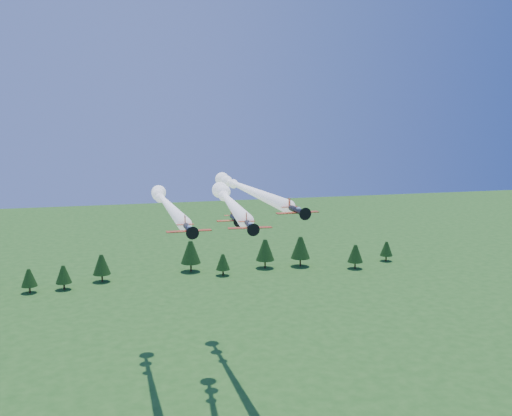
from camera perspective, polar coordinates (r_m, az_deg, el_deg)
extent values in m
cylinder|color=black|center=(88.47, -0.64, -1.75)|extent=(1.38, 5.08, 0.93)
cone|color=black|center=(85.64, -0.34, -2.11)|extent=(1.00, 0.92, 0.93)
cone|color=black|center=(85.10, -0.28, -2.18)|extent=(0.44, 0.45, 0.41)
cylinder|color=black|center=(84.95, -0.26, -2.20)|extent=(1.94, 0.22, 1.95)
cube|color=#C8411B|center=(88.17, -0.61, -1.99)|extent=(6.95, 1.88, 0.11)
cube|color=#C8411B|center=(91.67, -0.96, -1.35)|extent=(2.75, 1.03, 0.06)
cube|color=#C8411B|center=(91.63, -0.97, -0.88)|extent=(0.16, 0.89, 1.35)
ellipsoid|color=#80A6C5|center=(87.59, -0.56, -1.61)|extent=(0.77, 1.17, 0.58)
sphere|color=white|center=(122.81, -3.17, 1.25)|extent=(2.30, 2.30, 2.30)
sphere|color=white|center=(127.18, -3.39, 1.51)|extent=(3.00, 3.00, 3.00)
sphere|color=white|center=(131.56, -3.60, 1.76)|extent=(3.70, 3.70, 3.70)
cylinder|color=black|center=(98.17, -6.76, -2.05)|extent=(1.15, 5.65, 1.04)
cone|color=black|center=(94.98, -6.45, -2.42)|extent=(1.06, 0.96, 1.04)
cone|color=black|center=(94.38, -6.39, -2.49)|extent=(0.47, 0.48, 0.46)
cylinder|color=black|center=(94.20, -6.37, -2.51)|extent=(2.19, 0.08, 2.19)
cube|color=#C8411B|center=(97.82, -6.72, -2.29)|extent=(7.75, 1.55, 0.13)
cube|color=#C8411B|center=(101.75, -7.10, -1.64)|extent=(3.04, 0.94, 0.07)
cube|color=#C8411B|center=(101.70, -7.11, -1.17)|extent=(0.11, 0.99, 1.51)
ellipsoid|color=#80A6C5|center=(97.18, -6.68, -1.92)|extent=(0.77, 1.27, 0.65)
sphere|color=white|center=(137.23, -9.41, 1.03)|extent=(2.30, 2.30, 2.30)
sphere|color=white|center=(142.21, -9.64, 1.30)|extent=(3.00, 3.00, 3.00)
sphere|color=white|center=(147.20, -9.86, 1.55)|extent=(3.70, 3.70, 3.70)
cylinder|color=black|center=(100.46, 4.09, -0.23)|extent=(1.24, 5.66, 1.04)
cone|color=black|center=(97.45, 4.78, -0.52)|extent=(1.07, 0.97, 1.04)
cone|color=black|center=(96.88, 4.91, -0.58)|extent=(0.47, 0.48, 0.46)
cylinder|color=black|center=(96.71, 4.95, -0.60)|extent=(2.19, 0.12, 2.19)
cube|color=#C8411B|center=(100.13, 4.17, -0.45)|extent=(7.75, 1.68, 0.12)
cube|color=#C8411B|center=(103.87, 3.36, 0.11)|extent=(3.05, 0.99, 0.07)
cube|color=#C8411B|center=(103.85, 3.35, 0.57)|extent=(0.13, 0.99, 1.51)
ellipsoid|color=#80A6C5|center=(99.53, 4.28, -0.07)|extent=(0.79, 1.28, 0.65)
sphere|color=white|center=(142.17, -2.26, 2.49)|extent=(2.30, 2.30, 2.30)
sphere|color=white|center=(147.62, -2.82, 2.72)|extent=(3.00, 3.00, 3.00)
sphere|color=white|center=(153.07, -3.33, 2.94)|extent=(3.70, 3.70, 3.70)
cylinder|color=black|center=(105.11, -2.14, -1.05)|extent=(1.05, 5.01, 0.92)
cone|color=black|center=(102.31, -1.82, -1.32)|extent=(0.94, 0.85, 0.92)
cone|color=black|center=(101.77, -1.76, -1.38)|extent=(0.42, 0.43, 0.41)
cylinder|color=black|center=(101.62, -1.74, -1.39)|extent=(1.94, 0.09, 1.94)
cube|color=#C8411B|center=(104.81, -2.10, -1.24)|extent=(6.86, 1.42, 0.11)
cube|color=#C8411B|center=(108.28, -2.48, -0.73)|extent=(2.70, 0.85, 0.06)
cube|color=#C8411B|center=(108.24, -2.49, -0.34)|extent=(0.10, 0.88, 1.34)
ellipsoid|color=#80A6C5|center=(104.25, -2.05, -0.93)|extent=(0.69, 1.12, 0.58)
cylinder|color=#382314|center=(213.11, -15.13, -6.76)|extent=(0.60, 0.60, 2.77)
cone|color=black|center=(211.85, -15.18, -5.47)|extent=(6.33, 6.33, 7.12)
cylinder|color=#382314|center=(214.10, -3.32, -6.45)|extent=(0.60, 0.60, 2.28)
cone|color=black|center=(213.05, -3.33, -5.40)|extent=(5.21, 5.21, 5.86)
cylinder|color=#382314|center=(226.64, 9.87, -5.65)|extent=(0.60, 0.60, 2.64)
cone|color=black|center=(225.51, 9.91, -4.50)|extent=(6.04, 6.04, 6.79)
cylinder|color=#382314|center=(220.45, -6.52, -5.90)|extent=(0.60, 0.60, 3.33)
cone|color=black|center=(219.00, -6.55, -4.40)|extent=(7.61, 7.61, 8.56)
cylinder|color=#382314|center=(240.92, 12.88, -4.92)|extent=(0.60, 0.60, 2.26)
cone|color=black|center=(240.00, 12.91, -3.98)|extent=(5.17, 5.17, 5.81)
cylinder|color=#382314|center=(227.31, 4.45, -5.41)|extent=(0.60, 0.60, 3.32)
cone|color=black|center=(225.92, 4.47, -3.96)|extent=(7.59, 7.59, 8.54)
cylinder|color=#382314|center=(207.62, -21.68, -7.58)|extent=(0.60, 0.60, 2.30)
cone|color=black|center=(206.53, -21.75, -6.49)|extent=(5.25, 5.25, 5.91)
cylinder|color=#382314|center=(224.07, 0.92, -5.62)|extent=(0.60, 0.60, 3.18)
cone|color=black|center=(222.71, 0.92, -4.21)|extent=(7.26, 7.26, 8.17)
cylinder|color=#382314|center=(207.38, -18.64, -7.42)|extent=(0.60, 0.60, 2.36)
cone|color=black|center=(206.27, -18.70, -6.29)|extent=(5.40, 5.40, 6.08)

